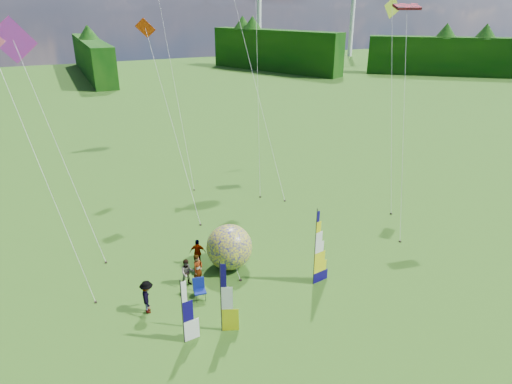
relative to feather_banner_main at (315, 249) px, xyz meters
name	(u,v)px	position (x,y,z in m)	size (l,w,h in m)	color
ground	(308,319)	(-1.80, -2.48, -2.24)	(220.00, 220.00, 0.00)	#3B5D1B
treeline_ring	(312,249)	(-1.80, -2.48, 1.76)	(210.00, 210.00, 8.00)	#22500F
feather_banner_main	(315,249)	(0.00, 0.00, 0.00)	(1.22, 0.10, 4.49)	#0D0553
side_banner_left	(221,299)	(-5.99, -1.51, -0.38)	(1.03, 0.10, 3.72)	#D4D210
side_banner_far	(182,313)	(-7.85, -1.54, -0.60)	(0.97, 0.10, 3.28)	white
bol_inflatable	(229,247)	(-3.55, 3.62, -0.90)	(2.68, 2.68, 2.68)	navy
spectator_a	(198,270)	(-5.79, 2.69, -1.32)	(0.67, 0.44, 1.84)	#66594C
spectator_b	(187,273)	(-6.35, 2.86, -1.45)	(0.78, 0.38, 1.60)	#66594C
spectator_c	(147,297)	(-8.86, 1.40, -1.34)	(1.16, 0.43, 1.80)	#66594C
spectator_d	(198,252)	(-5.15, 4.66, -1.42)	(0.97, 0.40, 1.65)	#66594C
camp_chair	(200,290)	(-6.15, 1.32, -1.66)	(0.67, 0.67, 1.16)	navy
kite_whale	(255,74)	(4.10, 16.66, 6.77)	(3.58, 15.13, 18.03)	black
kite_rainbow_delta	(56,133)	(-11.63, 10.62, 5.14)	(7.64, 11.71, 14.76)	#EF1041
kite_parafoil	(405,108)	(9.65, 4.92, 5.77)	(7.56, 9.98, 16.02)	#AE1127
small_kite_red	(172,116)	(-3.88, 13.66, 4.73)	(3.36, 10.73, 13.94)	#EC3908
small_kite_orange	(258,73)	(3.89, 15.74, 7.02)	(5.27, 9.51, 18.53)	#F53200
small_kite_yellow	(393,100)	(11.63, 8.48, 5.48)	(6.06, 9.00, 15.45)	#F5FF3D
small_kite_pink	(42,165)	(-12.59, 5.84, 4.81)	(5.20, 7.54, 14.10)	#F85079
small_kite_green	(170,56)	(-1.77, 21.13, 8.04)	(2.57, 12.91, 20.57)	#15A615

